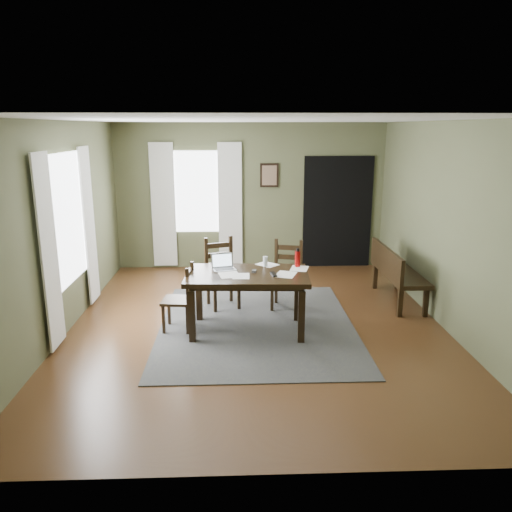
{
  "coord_description": "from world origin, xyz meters",
  "views": [
    {
      "loc": [
        -0.26,
        -6.31,
        2.61
      ],
      "look_at": [
        0.0,
        0.3,
        0.9
      ],
      "focal_mm": 35.0,
      "sensor_mm": 36.0,
      "label": 1
    }
  ],
  "objects_px": {
    "chair_end": "(181,299)",
    "water_bottle": "(298,258)",
    "dining_table": "(247,280)",
    "bench": "(395,270)",
    "chair_back_right": "(287,276)",
    "laptop": "(223,265)",
    "chair_back_left": "(222,274)"
  },
  "relations": [
    {
      "from": "laptop",
      "to": "water_bottle",
      "type": "height_order",
      "value": "water_bottle"
    },
    {
      "from": "dining_table",
      "to": "water_bottle",
      "type": "xyz_separation_m",
      "value": [
        0.68,
        0.28,
        0.21
      ]
    },
    {
      "from": "chair_end",
      "to": "bench",
      "type": "xyz_separation_m",
      "value": [
        3.14,
        1.0,
        0.07
      ]
    },
    {
      "from": "dining_table",
      "to": "bench",
      "type": "xyz_separation_m",
      "value": [
        2.27,
        1.07,
        -0.19
      ]
    },
    {
      "from": "water_bottle",
      "to": "chair_end",
      "type": "bearing_deg",
      "value": -171.98
    },
    {
      "from": "chair_back_left",
      "to": "water_bottle",
      "type": "xyz_separation_m",
      "value": [
        1.04,
        -0.68,
        0.4
      ]
    },
    {
      "from": "water_bottle",
      "to": "chair_back_right",
      "type": "bearing_deg",
      "value": 97.43
    },
    {
      "from": "chair_end",
      "to": "bench",
      "type": "relative_size",
      "value": 0.59
    },
    {
      "from": "chair_end",
      "to": "chair_back_left",
      "type": "bearing_deg",
      "value": 156.23
    },
    {
      "from": "chair_back_left",
      "to": "water_bottle",
      "type": "relative_size",
      "value": 4.07
    },
    {
      "from": "dining_table",
      "to": "chair_back_right",
      "type": "height_order",
      "value": "chair_back_right"
    },
    {
      "from": "chair_back_left",
      "to": "chair_back_right",
      "type": "distance_m",
      "value": 0.96
    },
    {
      "from": "chair_back_left",
      "to": "bench",
      "type": "distance_m",
      "value": 2.63
    },
    {
      "from": "chair_back_right",
      "to": "chair_back_left",
      "type": "bearing_deg",
      "value": -170.43
    },
    {
      "from": "chair_back_right",
      "to": "bench",
      "type": "relative_size",
      "value": 0.66
    },
    {
      "from": "chair_back_left",
      "to": "chair_back_right",
      "type": "xyz_separation_m",
      "value": [
        0.96,
        -0.08,
        -0.01
      ]
    },
    {
      "from": "chair_back_right",
      "to": "bench",
      "type": "height_order",
      "value": "chair_back_right"
    },
    {
      "from": "dining_table",
      "to": "bench",
      "type": "distance_m",
      "value": 2.52
    },
    {
      "from": "laptop",
      "to": "dining_table",
      "type": "bearing_deg",
      "value": -48.86
    },
    {
      "from": "dining_table",
      "to": "chair_back_right",
      "type": "xyz_separation_m",
      "value": [
        0.6,
        0.88,
        -0.21
      ]
    },
    {
      "from": "bench",
      "to": "water_bottle",
      "type": "height_order",
      "value": "water_bottle"
    },
    {
      "from": "chair_back_left",
      "to": "chair_back_right",
      "type": "relative_size",
      "value": 1.03
    },
    {
      "from": "chair_end",
      "to": "water_bottle",
      "type": "xyz_separation_m",
      "value": [
        1.55,
        0.22,
        0.47
      ]
    },
    {
      "from": "dining_table",
      "to": "bench",
      "type": "bearing_deg",
      "value": 27.97
    },
    {
      "from": "dining_table",
      "to": "water_bottle",
      "type": "bearing_deg",
      "value": 25.49
    },
    {
      "from": "laptop",
      "to": "water_bottle",
      "type": "xyz_separation_m",
      "value": [
        0.99,
        0.07,
        0.06
      ]
    },
    {
      "from": "chair_back_right",
      "to": "laptop",
      "type": "distance_m",
      "value": 1.19
    },
    {
      "from": "chair_end",
      "to": "water_bottle",
      "type": "distance_m",
      "value": 1.63
    },
    {
      "from": "dining_table",
      "to": "chair_back_left",
      "type": "distance_m",
      "value": 1.05
    },
    {
      "from": "chair_back_right",
      "to": "bench",
      "type": "xyz_separation_m",
      "value": [
        1.67,
        0.18,
        0.02
      ]
    },
    {
      "from": "bench",
      "to": "chair_end",
      "type": "bearing_deg",
      "value": 107.66
    },
    {
      "from": "chair_end",
      "to": "water_bottle",
      "type": "height_order",
      "value": "water_bottle"
    }
  ]
}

